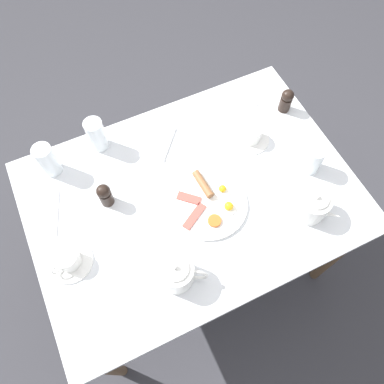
{
  "coord_description": "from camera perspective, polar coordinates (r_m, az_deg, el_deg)",
  "views": [
    {
      "loc": [
        -0.55,
        0.26,
        1.97
      ],
      "look_at": [
        0.0,
        0.0,
        0.76
      ],
      "focal_mm": 35.0,
      "sensor_mm": 36.0,
      "label": 1
    }
  ],
  "objects": [
    {
      "name": "wine_glass_spare",
      "position": [
        1.44,
        17.97,
        4.8
      ],
      "size": [
        0.07,
        0.07,
        0.12
      ],
      "color": "white",
      "rests_on": "table"
    },
    {
      "name": "teapot_far",
      "position": [
        1.21,
        -2.42,
        -12.18
      ],
      "size": [
        0.12,
        0.19,
        0.13
      ],
      "rotation": [
        0.0,
        0.0,
        1.03
      ],
      "color": "white",
      "rests_on": "table"
    },
    {
      "name": "napkin_folded",
      "position": [
        1.49,
        -5.15,
        7.59
      ],
      "size": [
        0.19,
        0.18,
        0.01
      ],
      "rotation": [
        0.0,
        0.0,
        5.57
      ],
      "color": "white",
      "rests_on": "table"
    },
    {
      "name": "ground_plane",
      "position": [
        2.06,
        0.0,
        -9.6
      ],
      "size": [
        8.0,
        8.0,
        0.0
      ],
      "primitive_type": "plane",
      "color": "#333338"
    },
    {
      "name": "water_glass_short",
      "position": [
        1.45,
        -21.17,
        4.56
      ],
      "size": [
        0.07,
        0.07,
        0.14
      ],
      "color": "white",
      "rests_on": "table"
    },
    {
      "name": "teacup_with_saucer_left",
      "position": [
        1.49,
        8.93,
        8.63
      ],
      "size": [
        0.15,
        0.15,
        0.07
      ],
      "color": "white",
      "rests_on": "table"
    },
    {
      "name": "teapot_near",
      "position": [
        1.36,
        17.73,
        -1.81
      ],
      "size": [
        0.19,
        0.12,
        0.13
      ],
      "rotation": [
        0.0,
        0.0,
        3.68
      ],
      "color": "white",
      "rests_on": "table"
    },
    {
      "name": "salt_grinder",
      "position": [
        1.59,
        14.18,
        13.42
      ],
      "size": [
        0.05,
        0.05,
        0.11
      ],
      "color": "black",
      "rests_on": "table"
    },
    {
      "name": "knife_by_plate",
      "position": [
        1.42,
        -19.97,
        -2.83
      ],
      "size": [
        0.19,
        0.08,
        0.0
      ],
      "rotation": [
        0.0,
        0.0,
        4.38
      ],
      "color": "silver",
      "rests_on": "table"
    },
    {
      "name": "table",
      "position": [
        1.43,
        0.0,
        -1.67
      ],
      "size": [
        0.85,
        1.18,
        0.74
      ],
      "color": "silver",
      "rests_on": "ground_plane"
    },
    {
      "name": "fork_by_plate",
      "position": [
        1.3,
        10.87,
        -9.19
      ],
      "size": [
        0.11,
        0.14,
        0.0
      ],
      "rotation": [
        0.0,
        0.0,
        2.49
      ],
      "color": "silver",
      "rests_on": "table"
    },
    {
      "name": "pepper_grinder",
      "position": [
        1.34,
        -13.13,
        -0.4
      ],
      "size": [
        0.05,
        0.05,
        0.11
      ],
      "color": "black",
      "rests_on": "table"
    },
    {
      "name": "spoon_for_tea",
      "position": [
        1.61,
        7.12,
        13.23
      ],
      "size": [
        0.09,
        0.15,
        0.0
      ],
      "rotation": [
        0.0,
        0.0,
        5.81
      ],
      "color": "silver",
      "rests_on": "table"
    },
    {
      "name": "breakfast_plate",
      "position": [
        1.34,
        2.6,
        -1.58
      ],
      "size": [
        0.28,
        0.28,
        0.04
      ],
      "color": "white",
      "rests_on": "table"
    },
    {
      "name": "teacup_with_saucer_right",
      "position": [
        1.31,
        -18.36,
        -9.76
      ],
      "size": [
        0.15,
        0.15,
        0.07
      ],
      "color": "white",
      "rests_on": "table"
    },
    {
      "name": "water_glass_tall",
      "position": [
        1.46,
        -14.34,
        8.45
      ],
      "size": [
        0.07,
        0.07,
        0.14
      ],
      "color": "white",
      "rests_on": "table"
    }
  ]
}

